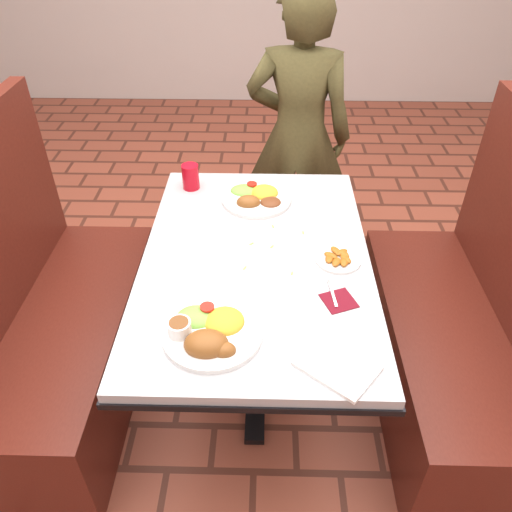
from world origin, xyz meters
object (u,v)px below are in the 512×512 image
diner_person (298,137)px  near_dinner_plate (210,328)px  booth_bench_left (61,334)px  booth_bench_right (454,341)px  red_tumbler (191,177)px  dining_table (256,277)px  far_dinner_plate (257,195)px  plantain_plate (338,258)px

diner_person → near_dinner_plate: bearing=85.9°
booth_bench_left → diner_person: 1.47m
booth_bench_right → red_tumbler: (-1.09, 0.47, 0.47)m
dining_table → booth_bench_left: (-0.80, 0.00, -0.32)m
near_dinner_plate → far_dinner_plate: 0.77m
near_dinner_plate → plantain_plate: size_ratio=1.84×
diner_person → plantain_plate: size_ratio=9.28×
dining_table → red_tumbler: (-0.29, 0.47, 0.15)m
booth_bench_right → plantain_plate: booth_bench_right is taller
booth_bench_right → far_dinner_plate: size_ratio=4.23×
dining_table → far_dinner_plate: size_ratio=4.28×
booth_bench_left → booth_bench_right: size_ratio=1.00×
booth_bench_left → plantain_plate: size_ratio=7.49×
booth_bench_left → diner_person: diner_person is taller
booth_bench_left → plantain_plate: 1.17m
booth_bench_left → booth_bench_right: bearing=0.0°
near_dinner_plate → diner_person: bearing=77.2°
red_tumbler → booth_bench_left: bearing=-137.4°
dining_table → diner_person: size_ratio=0.82×
near_dinner_plate → plantain_plate: 0.55m
near_dinner_plate → far_dinner_plate: (0.12, 0.76, -0.01)m
booth_bench_right → diner_person: (-0.61, 1.01, 0.41)m
far_dinner_plate → red_tumbler: size_ratio=2.66×
near_dinner_plate → booth_bench_left: bearing=150.3°
booth_bench_left → far_dinner_plate: 0.98m
diner_person → near_dinner_plate: 1.43m
dining_table → red_tumbler: red_tumbler is taller
dining_table → plantain_plate: size_ratio=7.57×
plantain_plate → red_tumbler: red_tumbler is taller
booth_bench_left → plantain_plate: bearing=-0.9°
booth_bench_right → dining_table: bearing=180.0°
booth_bench_left → near_dinner_plate: bearing=-29.7°
booth_bench_right → near_dinner_plate: (-0.92, -0.38, 0.45)m
diner_person → far_dinner_plate: size_ratio=5.24×
dining_table → near_dinner_plate: (-0.12, -0.38, 0.13)m
far_dinner_plate → plantain_plate: far_dinner_plate is taller
dining_table → red_tumbler: bearing=121.6°
dining_table → red_tumbler: 0.57m
red_tumbler → near_dinner_plate: bearing=-79.1°
diner_person → far_dinner_plate: diner_person is taller
booth_bench_left → red_tumbler: booth_bench_left is taller
booth_bench_left → diner_person: bearing=45.6°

